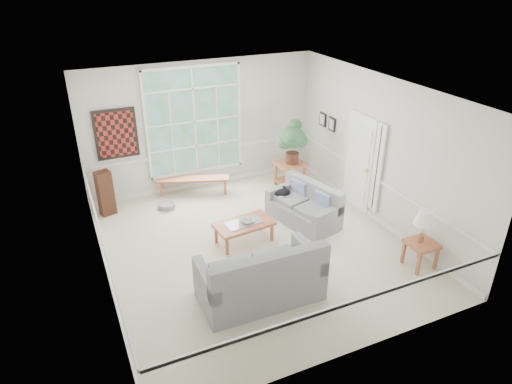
{
  "coord_description": "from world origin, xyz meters",
  "views": [
    {
      "loc": [
        -3.02,
        -6.73,
        4.88
      ],
      "look_at": [
        0.1,
        0.2,
        1.05
      ],
      "focal_mm": 32.0,
      "sensor_mm": 36.0,
      "label": 1
    }
  ],
  "objects_px": {
    "coffee_table": "(244,232)",
    "end_table": "(290,175)",
    "side_table": "(420,254)",
    "loveseat_front": "(260,270)",
    "loveseat_right": "(303,204)"
  },
  "relations": [
    {
      "from": "coffee_table",
      "to": "loveseat_front",
      "type": "bearing_deg",
      "value": -109.93
    },
    {
      "from": "loveseat_right",
      "to": "loveseat_front",
      "type": "xyz_separation_m",
      "value": [
        -1.83,
        -1.82,
        0.11
      ]
    },
    {
      "from": "loveseat_front",
      "to": "coffee_table",
      "type": "bearing_deg",
      "value": 77.02
    },
    {
      "from": "coffee_table",
      "to": "end_table",
      "type": "distance_m",
      "value": 2.67
    },
    {
      "from": "loveseat_front",
      "to": "end_table",
      "type": "xyz_separation_m",
      "value": [
        2.38,
        3.43,
        -0.21
      ]
    },
    {
      "from": "loveseat_right",
      "to": "end_table",
      "type": "distance_m",
      "value": 1.71
    },
    {
      "from": "coffee_table",
      "to": "end_table",
      "type": "height_order",
      "value": "end_table"
    },
    {
      "from": "loveseat_front",
      "to": "end_table",
      "type": "distance_m",
      "value": 4.18
    },
    {
      "from": "loveseat_right",
      "to": "coffee_table",
      "type": "distance_m",
      "value": 1.44
    },
    {
      "from": "loveseat_right",
      "to": "side_table",
      "type": "xyz_separation_m",
      "value": [
        1.12,
        -2.22,
        -0.16
      ]
    },
    {
      "from": "coffee_table",
      "to": "end_table",
      "type": "relative_size",
      "value": 1.78
    },
    {
      "from": "coffee_table",
      "to": "side_table",
      "type": "height_order",
      "value": "side_table"
    },
    {
      "from": "side_table",
      "to": "loveseat_right",
      "type": "bearing_deg",
      "value": 116.77
    },
    {
      "from": "loveseat_right",
      "to": "loveseat_front",
      "type": "height_order",
      "value": "loveseat_front"
    },
    {
      "from": "loveseat_right",
      "to": "end_table",
      "type": "bearing_deg",
      "value": 56.2
    }
  ]
}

